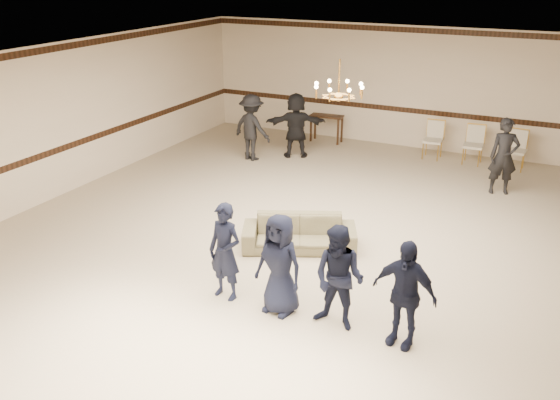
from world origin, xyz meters
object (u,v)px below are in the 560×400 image
Objects in this scene: boy_d at (404,293)px; adult_right at (504,156)px; banquet_chair_right at (516,151)px; boy_b at (280,264)px; boy_c at (339,278)px; settee at (299,233)px; adult_left at (252,128)px; banquet_chair_mid at (473,145)px; boy_a at (225,252)px; adult_mid at (296,125)px; console_table at (326,128)px; banquet_chair_left at (433,140)px; chandelier at (339,78)px.

boy_d is 6.40m from adult_right.
boy_b is at bearing -99.95° from banquet_chair_right.
boy_c is 2.52m from settee.
adult_right is at bearing -87.24° from banquet_chair_right.
adult_left is 1.75× the size of banquet_chair_mid.
boy_a is 7.07m from adult_mid.
boy_c is at bearing 92.55° from adult_mid.
adult_right reaches higher than console_table.
boy_c is 1.58× the size of banquet_chair_left.
adult_mid is at bearing 133.43° from boy_d.
boy_d is (1.80, 0.00, 0.00)m from boy_b.
banquet_chair_left is at bearing 117.66° from adult_right.
adult_right is 1.84m from banquet_chair_right.
boy_d reaches higher than settee.
settee is (-1.48, 1.98, -0.47)m from boy_c.
adult_left reaches higher than banquet_chair_left.
chandelier is at bearing -110.88° from banquet_chair_right.
banquet_chair_mid is at bearing -174.06° from banquet_chair_right.
banquet_chair_right is at bearing 67.98° from adult_right.
boy_c is 1.67× the size of console_table.
adult_mid is at bearing -165.24° from banquet_chair_mid.
adult_left is 1.75× the size of banquet_chair_right.
console_table reaches higher than settee.
chandelier is 4.73m from adult_right.
boy_a is 1.67× the size of console_table.
boy_c is 0.91× the size of adult_left.
banquet_chair_mid is at bearing -7.23° from console_table.
boy_a is at bearing -171.04° from boy_b.
banquet_chair_right is (0.10, 1.80, -0.36)m from adult_right.
adult_left is at bearing 11.37° from adult_mid.
console_table is (-2.67, 8.39, -0.38)m from boy_b.
boy_d is at bearing -66.32° from console_table.
console_table is (0.20, 1.60, -0.45)m from adult_mid.
adult_mid is (-2.87, 6.79, 0.08)m from boy_b.
chandelier is at bearing 150.08° from adult_left.
boy_d is at bearing -112.69° from adult_right.
banquet_chair_left and banquet_chair_mid have the same top height.
boy_b is 1.58× the size of banquet_chair_mid.
boy_a is at bearing -123.37° from settee.
chandelier is 0.62× the size of boy_b.
boy_d is at bearing -82.88° from banquet_chair_left.
boy_a is 8.81m from banquet_chair_right.
settee is 6.28m from banquet_chair_left.
chandelier is at bearing -145.43° from adult_right.
console_table is (-4.90, 2.00, -0.45)m from adult_right.
boy_b is 8.81m from console_table.
adult_left reaches higher than console_table.
adult_left is at bearing -161.30° from banquet_chair_mid.
banquet_chair_left is at bearing 177.16° from adult_mid.
console_table is at bearing 83.70° from settee.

